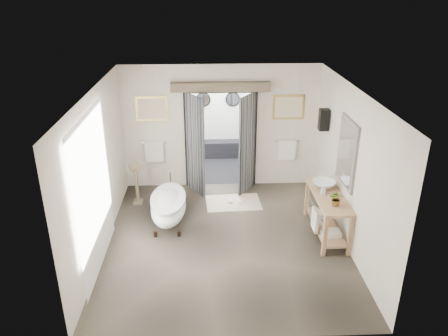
{
  "coord_description": "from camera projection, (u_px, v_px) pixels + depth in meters",
  "views": [
    {
      "loc": [
        -0.32,
        -7.11,
        4.59
      ],
      "look_at": [
        0.0,
        0.6,
        1.25
      ],
      "focal_mm": 35.0,
      "sensor_mm": 36.0,
      "label": 1
    }
  ],
  "objects": [
    {
      "name": "room_shell",
      "position": [
        224.0,
        152.0,
        7.5
      ],
      "size": [
        4.52,
        5.02,
        2.91
      ],
      "color": "beige",
      "rests_on": "ground_plane"
    },
    {
      "name": "pedestal_mirror",
      "position": [
        137.0,
        185.0,
        9.57
      ],
      "size": [
        0.3,
        0.2,
        1.03
      ],
      "color": "brown",
      "rests_on": "ground_plane"
    },
    {
      "name": "shower_room",
      "position": [
        219.0,
        129.0,
        11.66
      ],
      "size": [
        2.22,
        2.01,
        2.51
      ],
      "color": "black",
      "rests_on": "ground_plane"
    },
    {
      "name": "soap_bottle_a",
      "position": [
        323.0,
        190.0,
        8.21
      ],
      "size": [
        0.09,
        0.09,
        0.18
      ],
      "primitive_type": "imported",
      "rotation": [
        0.0,
        0.0,
        -0.06
      ],
      "color": "gray",
      "rests_on": "vanity"
    },
    {
      "name": "clawfoot_tub",
      "position": [
        169.0,
        206.0,
        8.85
      ],
      "size": [
        0.7,
        1.58,
        0.77
      ],
      "color": "#312117",
      "rests_on": "ground_plane"
    },
    {
      "name": "back_wall_dressing",
      "position": [
        221.0,
        125.0,
        9.86
      ],
      "size": [
        3.82,
        0.75,
        2.52
      ],
      "color": "black",
      "rests_on": "ground_plane"
    },
    {
      "name": "rug",
      "position": [
        233.0,
        203.0,
        9.75
      ],
      "size": [
        1.24,
        0.87,
        0.01
      ],
      "primitive_type": "cube",
      "rotation": [
        0.0,
        0.0,
        0.06
      ],
      "color": "beige",
      "rests_on": "ground_plane"
    },
    {
      "name": "slippers",
      "position": [
        234.0,
        200.0,
        9.78
      ],
      "size": [
        0.35,
        0.25,
        0.05
      ],
      "color": "silver",
      "rests_on": "rug"
    },
    {
      "name": "ground_plane",
      "position": [
        225.0,
        240.0,
        8.36
      ],
      "size": [
        5.0,
        5.0,
        0.0
      ],
      "primitive_type": "plane",
      "color": "#655A49"
    },
    {
      "name": "vanity",
      "position": [
        326.0,
        211.0,
        8.37
      ],
      "size": [
        0.57,
        1.6,
        0.85
      ],
      "color": "#A7805D",
      "rests_on": "ground_plane"
    },
    {
      "name": "basin",
      "position": [
        324.0,
        185.0,
        8.46
      ],
      "size": [
        0.59,
        0.59,
        0.16
      ],
      "primitive_type": "imported",
      "rotation": [
        0.0,
        0.0,
        0.35
      ],
      "color": "white",
      "rests_on": "vanity"
    },
    {
      "name": "plant",
      "position": [
        337.0,
        199.0,
        7.79
      ],
      "size": [
        0.31,
        0.28,
        0.28
      ],
      "primitive_type": "imported",
      "rotation": [
        0.0,
        0.0,
        -0.27
      ],
      "color": "gray",
      "rests_on": "vanity"
    },
    {
      "name": "soap_bottle_b",
      "position": [
        321.0,
        177.0,
        8.78
      ],
      "size": [
        0.15,
        0.15,
        0.17
      ],
      "primitive_type": "imported",
      "rotation": [
        0.0,
        0.0,
        0.14
      ],
      "color": "gray",
      "rests_on": "vanity"
    }
  ]
}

